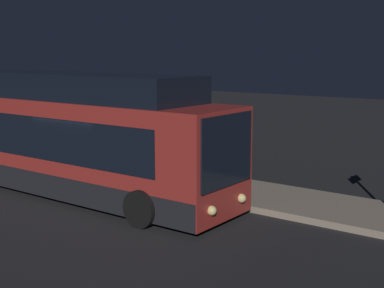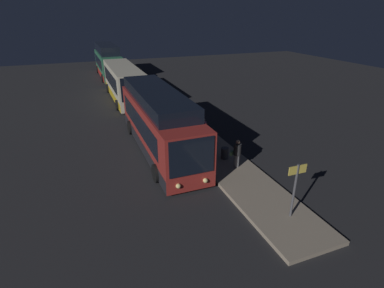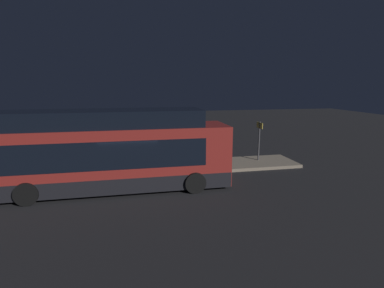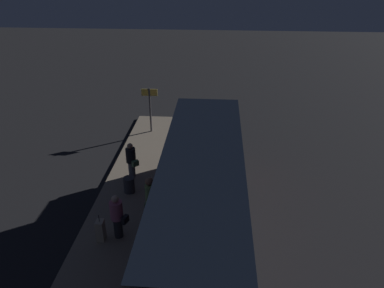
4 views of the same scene
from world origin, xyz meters
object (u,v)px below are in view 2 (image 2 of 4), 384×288
Objects in this scene: bus_second at (124,83)px; bus_third at (108,62)px; passenger_with_bags at (194,134)px; suitcase at (209,134)px; trash_bin at (225,153)px; sign_post at (295,184)px; passenger_waiting at (203,129)px; bus_lead at (159,124)px; passenger_boarding at (237,153)px.

bus_third is (-12.09, -0.00, 0.23)m from bus_second.
suitcase is at bearing 34.69° from passenger_with_bags.
bus_third is at bearing -173.78° from trash_bin.
bus_second is 4.33× the size of sign_post.
passenger_with_bags is (26.03, 1.84, -0.62)m from bus_third.
passenger_waiting is 2.72m from trash_bin.
passenger_with_bags is 0.75× the size of sign_post.
bus_second reaches higher than sign_post.
passenger_boarding is (4.12, 3.16, -0.67)m from bus_lead.
passenger_boarding is at bearing -2.51° from suitcase.
bus_third is at bearing -180.00° from bus_lead.
passenger_boarding is (29.00, 3.16, -0.79)m from bus_third.
passenger_with_bags is (0.82, -0.95, 0.15)m from passenger_waiting.
bus_third is at bearing -180.00° from bus_second.
passenger_with_bags is at bearing -146.90° from trash_bin.
trash_bin is (1.83, 1.19, -0.69)m from passenger_with_bags.
suitcase is at bearing 7.60° from bus_third.
sign_post is (8.66, -0.19, 1.16)m from suitcase.
bus_third is 29.18m from passenger_boarding.
sign_post reaches higher than passenger_with_bags.
trash_bin is (2.98, 3.03, -1.18)m from bus_lead.
trash_bin is at bearing 10.89° from bus_second.
bus_second is at bearing 97.75° from passenger_with_bags.
trash_bin is (15.77, 3.03, -1.08)m from bus_second.
bus_lead is 16.89× the size of trash_bin.
bus_lead is at bearing 0.00° from bus_second.
passenger_with_bags is 2.80× the size of trash_bin.
passenger_with_bags is at bearing 7.52° from bus_second.
trash_bin is (-5.80, -0.11, -1.21)m from sign_post.
sign_post is (7.63, 1.31, 0.52)m from passenger_with_bags.
sign_post is (4.66, -0.01, 0.70)m from passenger_boarding.
bus_second is 12.09m from bus_third.
sign_post reaches higher than passenger_boarding.
bus_third is 25.37m from passenger_waiting.
bus_lead reaches higher than trash_bin.
bus_third reaches higher than trash_bin.
passenger_boarding is 1.59× the size of suitcase.
passenger_waiting is at bearing -69.65° from suitcase.
passenger_boarding is at bearing -65.79° from passenger_with_bags.
bus_lead is 24.88m from bus_third.
passenger_boarding reaches higher than trash_bin.
bus_third is (-24.88, -0.00, 0.12)m from bus_lead.
sign_post is at bearing -80.06° from passenger_with_bags.
suitcase is at bearing -49.29° from passenger_waiting.
passenger_waiting is at bearing 12.01° from bus_second.
trash_bin is (2.65, 0.24, -0.54)m from passenger_waiting.
suitcase is at bearing 40.57° from passenger_boarding.
suitcase is 2.87m from trash_bin.
suitcase is 0.41× the size of sign_post.
sign_post is at bearing 19.72° from bus_lead.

